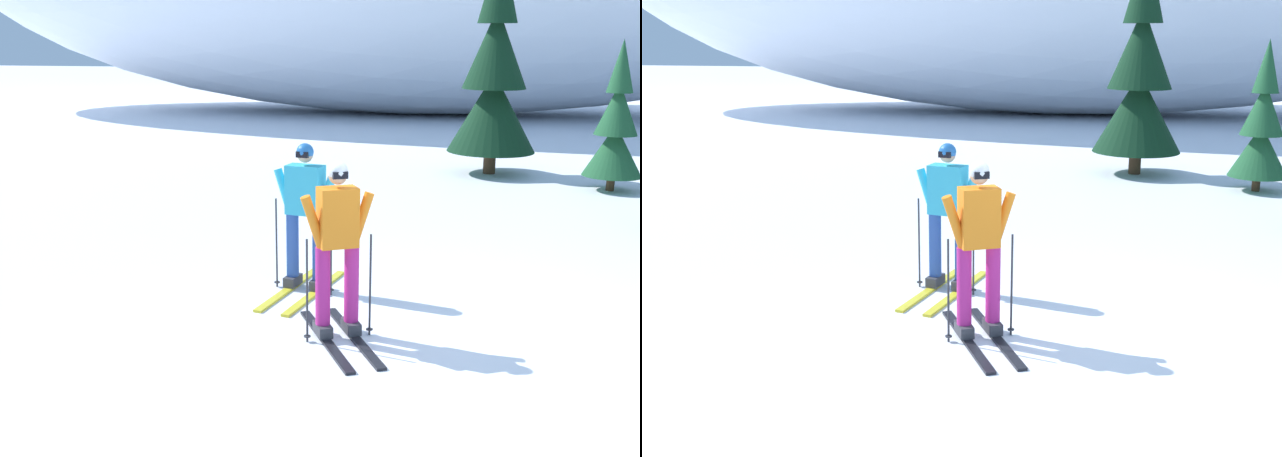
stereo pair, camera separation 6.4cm
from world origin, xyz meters
The scene contains 5 objects.
ground_plane centered at (0.00, 0.00, 0.00)m, with size 120.00×120.00×0.00m, color white.
skier_orange_jacket centered at (-1.19, 0.02, 0.95)m, with size 1.10×1.61×1.81m.
skier_cyan_jacket centered at (-1.82, 1.38, 0.94)m, with size 0.81×1.75×1.78m.
pine_tree_far_left centered at (0.47, 9.79, 2.06)m, with size 1.90×1.90×4.92m.
pine_tree_center_left centered at (2.78, 8.36, 1.22)m, with size 1.13×1.13×2.92m.
Camera 2 is at (0.13, -7.00, 3.00)m, focal length 42.08 mm.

